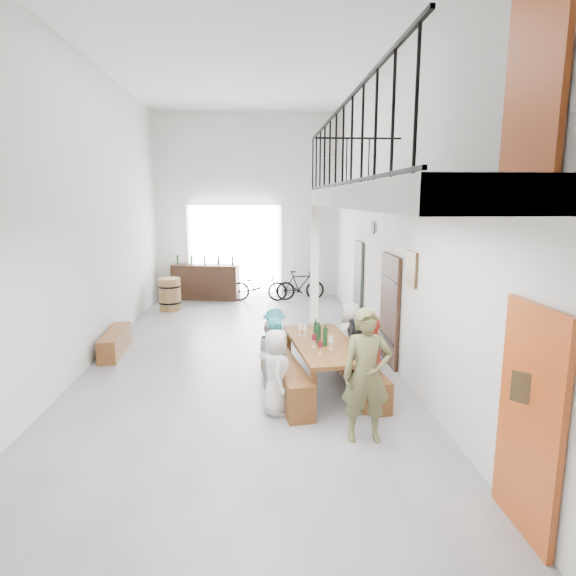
{
  "coord_description": "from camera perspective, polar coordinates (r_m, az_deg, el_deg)",
  "views": [
    {
      "loc": [
        0.34,
        -8.71,
        2.97
      ],
      "look_at": [
        0.83,
        -0.5,
        1.45
      ],
      "focal_mm": 30.0,
      "sensor_mm": 36.0,
      "label": 1
    }
  ],
  "objects": [
    {
      "name": "floor",
      "position": [
        9.21,
        -5.43,
        -8.4
      ],
      "size": [
        12.0,
        12.0,
        0.0
      ],
      "primitive_type": "plane",
      "color": "slate",
      "rests_on": "ground"
    },
    {
      "name": "room_walls",
      "position": [
        8.74,
        -5.84,
        14.23
      ],
      "size": [
        12.0,
        12.0,
        12.0
      ],
      "color": "silver",
      "rests_on": "ground"
    },
    {
      "name": "gateway_portal",
      "position": [
        14.76,
        -6.31,
        4.29
      ],
      "size": [
        2.8,
        0.08,
        2.8
      ],
      "primitive_type": "cube",
      "color": "white",
      "rests_on": "ground"
    },
    {
      "name": "right_wall_decor",
      "position": [
        7.35,
        15.36,
        0.45
      ],
      "size": [
        0.07,
        8.28,
        5.07
      ],
      "color": "#A84013",
      "rests_on": "ground"
    },
    {
      "name": "balcony",
      "position": [
        5.82,
        13.11,
        10.1
      ],
      "size": [
        1.52,
        5.62,
        4.0
      ],
      "color": "silver",
      "rests_on": "ground"
    },
    {
      "name": "tasting_table",
      "position": [
        7.55,
        4.22,
        -7.02
      ],
      "size": [
        1.15,
        2.29,
        0.79
      ],
      "rotation": [
        0.0,
        0.0,
        0.12
      ],
      "color": "brown",
      "rests_on": "ground"
    },
    {
      "name": "bench_inner",
      "position": [
        7.6,
        -0.41,
        -10.41
      ],
      "size": [
        0.74,
        2.32,
        0.53
      ],
      "primitive_type": "cube",
      "rotation": [
        0.0,
        0.0,
        0.17
      ],
      "color": "brown",
      "rests_on": "ground"
    },
    {
      "name": "bench_wall",
      "position": [
        7.82,
        8.58,
        -10.12
      ],
      "size": [
        0.51,
        2.08,
        0.47
      ],
      "primitive_type": "cube",
      "rotation": [
        0.0,
        0.0,
        0.12
      ],
      "color": "brown",
      "rests_on": "ground"
    },
    {
      "name": "tableware",
      "position": [
        7.41,
        3.43,
        -5.56
      ],
      "size": [
        0.46,
        1.06,
        0.35
      ],
      "color": "black",
      "rests_on": "tasting_table"
    },
    {
      "name": "side_bench",
      "position": [
        10.07,
        -19.8,
        -6.05
      ],
      "size": [
        0.44,
        1.56,
        0.43
      ],
      "primitive_type": "cube",
      "rotation": [
        0.0,
        0.0,
        0.07
      ],
      "color": "brown",
      "rests_on": "ground"
    },
    {
      "name": "oak_barrel",
      "position": [
        13.41,
        -13.83,
        -0.73
      ],
      "size": [
        0.6,
        0.6,
        0.88
      ],
      "color": "brown",
      "rests_on": "ground"
    },
    {
      "name": "serving_counter",
      "position": [
        14.66,
        -9.72,
        0.7
      ],
      "size": [
        2.04,
        0.88,
        1.04
      ],
      "primitive_type": "cube",
      "rotation": [
        0.0,
        0.0,
        -0.17
      ],
      "color": "#311B10",
      "rests_on": "ground"
    },
    {
      "name": "counter_bottles",
      "position": [
        14.54,
        -9.83,
        3.26
      ],
      "size": [
        1.71,
        0.38,
        0.28
      ],
      "color": "black",
      "rests_on": "serving_counter"
    },
    {
      "name": "guest_left_a",
      "position": [
        6.79,
        -1.41,
        -9.91
      ],
      "size": [
        0.41,
        0.61,
        1.22
      ],
      "primitive_type": "imported",
      "rotation": [
        0.0,
        0.0,
        1.61
      ],
      "color": "beige",
      "rests_on": "ground"
    },
    {
      "name": "guest_left_b",
      "position": [
        7.46,
        -1.27,
        -8.01
      ],
      "size": [
        0.4,
        0.5,
        1.22
      ],
      "primitive_type": "imported",
      "rotation": [
        0.0,
        0.0,
        1.31
      ],
      "color": "#247578",
      "rests_on": "ground"
    },
    {
      "name": "guest_left_c",
      "position": [
        7.86,
        -1.95,
        -7.62
      ],
      "size": [
        0.41,
        0.52,
        1.07
      ],
      "primitive_type": "imported",
      "rotation": [
        0.0,
        0.0,
        1.56
      ],
      "color": "beige",
      "rests_on": "ground"
    },
    {
      "name": "guest_left_d",
      "position": [
        8.46,
        -1.63,
        -6.13
      ],
      "size": [
        0.67,
        0.82,
        1.11
      ],
      "primitive_type": "imported",
      "rotation": [
        0.0,
        0.0,
        1.15
      ],
      "color": "#247578",
      "rests_on": "ground"
    },
    {
      "name": "guest_right_a",
      "position": [
        7.21,
        9.93,
        -8.4
      ],
      "size": [
        0.58,
        0.84,
        1.32
      ],
      "primitive_type": "imported",
      "rotation": [
        0.0,
        0.0,
        -1.95
      ],
      "color": "#A72C1C",
      "rests_on": "ground"
    },
    {
      "name": "guest_right_b",
      "position": [
        7.71,
        8.14,
        -7.7
      ],
      "size": [
        0.7,
        1.13,
        1.16
      ],
      "primitive_type": "imported",
      "rotation": [
        0.0,
        0.0,
        -1.93
      ],
      "color": "black",
      "rests_on": "ground"
    },
    {
      "name": "guest_right_c",
      "position": [
        8.38,
        7.31,
        -5.85
      ],
      "size": [
        0.47,
        0.66,
        1.26
      ],
      "primitive_type": "imported",
      "rotation": [
        0.0,
        0.0,
        -1.69
      ],
      "color": "beige",
      "rests_on": "ground"
    },
    {
      "name": "host_standing",
      "position": [
        6.08,
        9.3,
        -10.19
      ],
      "size": [
        0.62,
        0.42,
        1.68
      ],
      "primitive_type": "imported",
      "rotation": [
        0.0,
        0.0,
        -0.03
      ],
      "color": "brown",
      "rests_on": "ground"
    },
    {
      "name": "potted_plant",
      "position": [
        9.59,
        9.48,
        -6.48
      ],
      "size": [
        0.41,
        0.37,
        0.4
      ],
      "primitive_type": "imported",
      "rotation": [
        0.0,
        0.0,
        -0.17
      ],
      "color": "#23531E",
      "rests_on": "ground"
    },
    {
      "name": "bicycle_near",
      "position": [
        14.22,
        -3.51,
        0.21
      ],
      "size": [
        1.73,
        0.7,
        0.89
      ],
      "primitive_type": "imported",
      "rotation": [
        0.0,
        0.0,
        1.51
      ],
      "color": "black",
      "rests_on": "ground"
    },
    {
      "name": "bicycle_far",
      "position": [
        14.34,
        1.48,
        0.31
      ],
      "size": [
        1.51,
        0.61,
        0.88
      ],
      "primitive_type": "imported",
      "rotation": [
        0.0,
        0.0,
        1.7
      ],
      "color": "black",
      "rests_on": "ground"
    }
  ]
}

